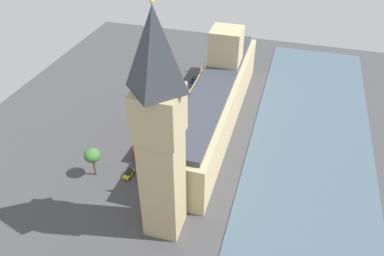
{
  "coord_description": "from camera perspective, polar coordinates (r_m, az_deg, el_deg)",
  "views": [
    {
      "loc": [
        -23.46,
        99.4,
        72.7
      ],
      "look_at": [
        1.0,
        15.37,
        8.49
      ],
      "focal_mm": 35.57,
      "sensor_mm": 36.0,
      "label": 1
    }
  ],
  "objects": [
    {
      "name": "ground_plane",
      "position": [
        125.37,
        2.4,
        0.79
      ],
      "size": [
        147.49,
        147.49,
        0.0
      ],
      "primitive_type": "plane",
      "color": "#424244"
    },
    {
      "name": "river_thames",
      "position": [
        123.45,
        17.42,
        -1.69
      ],
      "size": [
        36.08,
        132.74,
        0.25
      ],
      "primitive_type": "cube",
      "color": "#475B6B",
      "rests_on": "ground"
    },
    {
      "name": "parliament_building",
      "position": [
        121.87,
        3.64,
        4.4
      ],
      "size": [
        13.82,
        77.49,
        27.13
      ],
      "color": "tan",
      "rests_on": "ground"
    },
    {
      "name": "clock_tower",
      "position": [
        74.86,
        -4.85,
        -0.62
      ],
      "size": [
        9.09,
        9.09,
        54.02
      ],
      "color": "tan",
      "rests_on": "ground"
    },
    {
      "name": "car_blue_under_trees",
      "position": [
        148.27,
        0.33,
        7.29
      ],
      "size": [
        2.04,
        4.29,
        1.74
      ],
      "rotation": [
        0.0,
        0.0,
        3.08
      ],
      "color": "navy",
      "rests_on": "ground"
    },
    {
      "name": "car_white_opposite_hall",
      "position": [
        138.29,
        -0.73,
        4.98
      ],
      "size": [
        2.0,
        4.15,
        1.74
      ],
      "rotation": [
        0.0,
        0.0,
        -0.04
      ],
      "color": "silver",
      "rests_on": "ground"
    },
    {
      "name": "car_silver_far_end",
      "position": [
        132.34,
        -1.99,
        3.38
      ],
      "size": [
        2.24,
        4.3,
        1.74
      ],
      "rotation": [
        0.0,
        0.0,
        3.06
      ],
      "color": "#B7B7BC",
      "rests_on": "ground"
    },
    {
      "name": "double_decker_bus_by_river_gate",
      "position": [
        122.74,
        -4.42,
        1.33
      ],
      "size": [
        3.28,
        10.65,
        4.75
      ],
      "rotation": [
        0.0,
        0.0,
        -0.07
      ],
      "color": "red",
      "rests_on": "ground"
    },
    {
      "name": "double_decker_bus_trailing",
      "position": [
        112.43,
        -7.07,
        -2.62
      ],
      "size": [
        2.96,
        10.58,
        4.75
      ],
      "rotation": [
        0.0,
        0.0,
        -0.04
      ],
      "color": "#B20C0F",
      "rests_on": "ground"
    },
    {
      "name": "car_yellow_cab_leading",
      "position": [
        106.57,
        -9.46,
        -6.73
      ],
      "size": [
        2.04,
        4.2,
        1.74
      ],
      "rotation": [
        0.0,
        0.0,
        -0.07
      ],
      "color": "gold",
      "rests_on": "ground"
    },
    {
      "name": "pedestrian_kerbside",
      "position": [
        111.91,
        -4.06,
        -3.88
      ],
      "size": [
        0.66,
        0.6,
        1.57
      ],
      "rotation": [
        0.0,
        0.0,
        4.22
      ],
      "color": "navy",
      "rests_on": "ground"
    },
    {
      "name": "pedestrian_near_tower",
      "position": [
        142.42,
        1.2,
        5.9
      ],
      "size": [
        0.47,
        0.57,
        1.59
      ],
      "rotation": [
        0.0,
        0.0,
        6.23
      ],
      "color": "black",
      "rests_on": "ground"
    },
    {
      "name": "pedestrian_corner",
      "position": [
        136.11,
        0.29,
        4.35
      ],
      "size": [
        0.68,
        0.68,
        1.65
      ],
      "rotation": [
        0.0,
        0.0,
        5.5
      ],
      "color": "black",
      "rests_on": "ground"
    },
    {
      "name": "plane_tree_midblock",
      "position": [
        132.79,
        -6.13,
        6.48
      ],
      "size": [
        5.09,
        5.09,
        9.42
      ],
      "color": "brown",
      "rests_on": "ground"
    },
    {
      "name": "plane_tree_slot_10",
      "position": [
        105.12,
        -14.75,
        -4.03
      ],
      "size": [
        4.42,
        4.42,
        8.73
      ],
      "color": "brown",
      "rests_on": "ground"
    },
    {
      "name": "street_lamp_slot_11",
      "position": [
        154.47,
        -2.78,
        9.97
      ],
      "size": [
        0.56,
        0.56,
        6.25
      ],
      "color": "black",
      "rests_on": "ground"
    }
  ]
}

